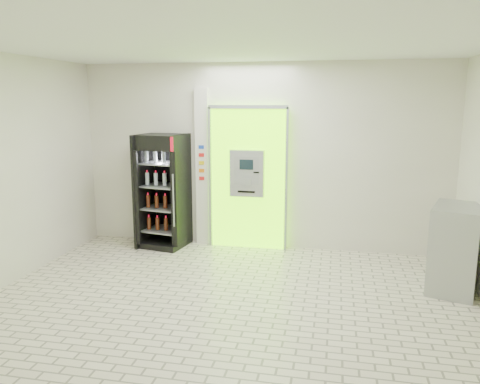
# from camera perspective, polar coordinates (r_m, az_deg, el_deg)

# --- Properties ---
(ground) EXTENTS (6.00, 6.00, 0.00)m
(ground) POSITION_cam_1_polar(r_m,az_deg,el_deg) (5.64, -1.65, -14.07)
(ground) COLOR beige
(ground) RESTS_ON ground
(room_shell) EXTENTS (6.00, 6.00, 6.00)m
(room_shell) POSITION_cam_1_polar(r_m,az_deg,el_deg) (5.14, -1.77, 4.86)
(room_shell) COLOR silver
(room_shell) RESTS_ON ground
(atm_assembly) EXTENTS (1.30, 0.24, 2.33)m
(atm_assembly) POSITION_cam_1_polar(r_m,az_deg,el_deg) (7.61, 1.00, 1.81)
(atm_assembly) COLOR #77FF00
(atm_assembly) RESTS_ON ground
(pillar) EXTENTS (0.22, 0.11, 2.60)m
(pillar) POSITION_cam_1_polar(r_m,az_deg,el_deg) (7.80, -4.59, 2.96)
(pillar) COLOR silver
(pillar) RESTS_ON ground
(beverage_cooler) EXTENTS (0.80, 0.76, 1.87)m
(beverage_cooler) POSITION_cam_1_polar(r_m,az_deg,el_deg) (7.82, -9.35, -0.15)
(beverage_cooler) COLOR black
(beverage_cooler) RESTS_ON ground
(steel_cabinet) EXTENTS (0.80, 0.96, 1.10)m
(steel_cabinet) POSITION_cam_1_polar(r_m,az_deg,el_deg) (6.57, 24.72, -6.28)
(steel_cabinet) COLOR #999CA0
(steel_cabinet) RESTS_ON ground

